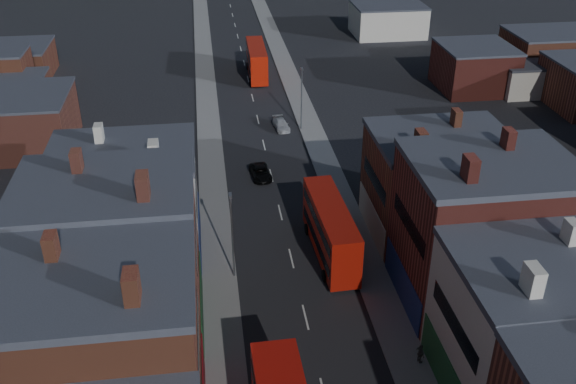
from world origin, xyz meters
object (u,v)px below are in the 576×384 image
object	(u,v)px
car_3	(281,124)
car_2	(261,172)
bus_1	(331,229)
bus_2	(257,60)
ped_3	(420,354)

from	to	relation	value
car_3	car_2	bearing A→B (deg)	-113.36
car_2	car_3	bearing A→B (deg)	67.71
bus_1	car_2	size ratio (longest dim) A/B	2.66
bus_2	car_2	xyz separation A→B (m)	(-2.70, -33.30, -2.01)
car_3	bus_1	bearing A→B (deg)	-94.93
bus_2	car_3	bearing A→B (deg)	-85.63
bus_2	ped_3	size ratio (longest dim) A/B	7.14
car_2	car_3	distance (m)	13.45
bus_1	car_2	xyz separation A→B (m)	(-4.70, 15.56, -2.08)
car_2	ped_3	xyz separation A→B (m)	(8.48, -29.73, 0.30)
bus_1	car_3	bearing A→B (deg)	89.24
car_2	car_3	xyz separation A→B (m)	(3.89, 12.88, -0.02)
car_3	ped_3	bearing A→B (deg)	-90.41
car_2	ped_3	size ratio (longest dim) A/B	2.77
bus_1	car_3	distance (m)	28.53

